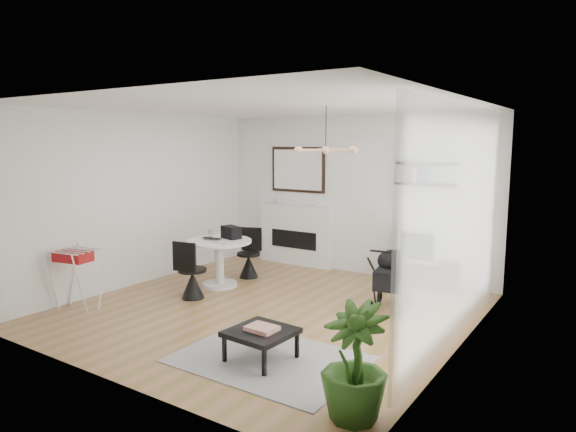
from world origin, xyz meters
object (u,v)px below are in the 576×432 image
Objects in this scene: crt_tv at (422,244)px; dining_table at (219,256)px; potted_plant at (354,362)px; stroller at (391,281)px; drying_rack at (77,278)px; tv_console at (421,273)px; fireplace at (296,228)px; coffee_table at (261,333)px.

dining_table is (-2.63, -1.77, -0.19)m from crt_tv.
crt_tv is 4.22m from potted_plant.
dining_table is at bearing 179.39° from stroller.
drying_rack is 0.85× the size of potted_plant.
potted_plant reaches higher than tv_console.
crt_tv is at bearing 33.86° from dining_table.
dining_table is at bearing -145.99° from tv_console.
tv_console is at bearing 36.81° from drying_rack.
drying_rack is at bearing -105.88° from fireplace.
coffee_table is (-0.47, -2.32, -0.09)m from stroller.
crt_tv is at bearing 36.70° from drying_rack.
crt_tv reaches higher than tv_console.
stroller is 2.94m from potted_plant.
potted_plant is at bearing -78.22° from crt_tv.
drying_rack is 4.39m from potted_plant.
fireplace is 3.96m from drying_rack.
fireplace is at bearing 117.73° from coffee_table.
crt_tv is 0.72× the size of drying_rack.
stroller reaches higher than coffee_table.
stroller reaches higher than dining_table.
potted_plant is at bearing -83.75° from stroller.
crt_tv is at bearing 81.19° from stroller.
fireplace is 2.41× the size of stroller.
dining_table reaches higher than tv_console.
dining_table is at bearing -96.21° from fireplace.
tv_console is 1.86× the size of crt_tv.
tv_console is 3.17m from dining_table.
potted_plant reaches higher than dining_table.
tv_console is (2.41, -0.13, -0.48)m from fireplace.
dining_table is 1.22× the size of drying_rack.
fireplace is 2.87m from stroller.
drying_rack is at bearing -133.61° from tv_console.
fireplace is at bearing 64.54° from drying_rack.
stroller is at bearing -88.19° from tv_console.
crt_tv is at bearing -3.10° from fireplace.
crt_tv is 1.35m from stroller.
potted_plant is at bearing -34.11° from dining_table.
dining_table is at bearing 55.73° from drying_rack.
drying_rack is at bearing -114.69° from dining_table.
coffee_table is (-0.44, -3.64, -0.38)m from crt_tv.
fireplace is at bearing 83.79° from dining_table.
coffee_table is at bearing -9.05° from drying_rack.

